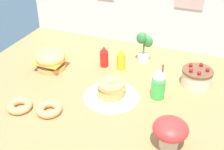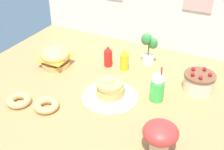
# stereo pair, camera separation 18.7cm
# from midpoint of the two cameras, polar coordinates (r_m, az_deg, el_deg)

# --- Properties ---
(ground_plane) EXTENTS (2.47, 1.98, 0.02)m
(ground_plane) POSITION_cam_midpoint_polar(r_m,az_deg,el_deg) (2.29, 0.92, -4.13)
(ground_plane) COLOR #B27F4C
(doily_mat) EXTENTS (0.43, 0.43, 0.00)m
(doily_mat) POSITION_cam_midpoint_polar(r_m,az_deg,el_deg) (2.27, 2.01, -4.16)
(doily_mat) COLOR white
(doily_mat) RESTS_ON ground_plane
(burger) EXTENTS (0.26, 0.26, 0.19)m
(burger) POSITION_cam_midpoint_polar(r_m,az_deg,el_deg) (2.65, -8.99, 3.42)
(burger) COLOR #DBA859
(burger) RESTS_ON ground_plane
(pancake_stack) EXTENTS (0.33, 0.33, 0.14)m
(pancake_stack) POSITION_cam_midpoint_polar(r_m,az_deg,el_deg) (2.23, 2.06, -3.01)
(pancake_stack) COLOR white
(pancake_stack) RESTS_ON doily_mat
(layer_cake) EXTENTS (0.24, 0.24, 0.18)m
(layer_cake) POSITION_cam_midpoint_polar(r_m,az_deg,el_deg) (2.42, 18.66, -1.37)
(layer_cake) COLOR beige
(layer_cake) RESTS_ON ground_plane
(ketchup_bottle) EXTENTS (0.07, 0.07, 0.20)m
(ketchup_bottle) POSITION_cam_midpoint_polar(r_m,az_deg,el_deg) (2.62, 1.29, 3.52)
(ketchup_bottle) COLOR red
(ketchup_bottle) RESTS_ON ground_plane
(mustard_bottle) EXTENTS (0.07, 0.07, 0.20)m
(mustard_bottle) POSITION_cam_midpoint_polar(r_m,az_deg,el_deg) (2.57, 4.53, 2.83)
(mustard_bottle) COLOR yellow
(mustard_bottle) RESTS_ON ground_plane
(cream_soda_cup) EXTENTS (0.11, 0.11, 0.29)m
(cream_soda_cup) POSITION_cam_midpoint_polar(r_m,az_deg,el_deg) (2.21, 11.21, -2.34)
(cream_soda_cup) COLOR green
(cream_soda_cup) RESTS_ON ground_plane
(donut_pink_glaze) EXTENTS (0.18, 0.18, 0.05)m
(donut_pink_glaze) POSITION_cam_midpoint_polar(r_m,az_deg,el_deg) (2.26, -15.38, -4.81)
(donut_pink_glaze) COLOR tan
(donut_pink_glaze) RESTS_ON ground_plane
(donut_chocolate) EXTENTS (0.18, 0.18, 0.05)m
(donut_chocolate) POSITION_cam_midpoint_polar(r_m,az_deg,el_deg) (2.16, -10.20, -5.87)
(donut_chocolate) COLOR tan
(donut_chocolate) RESTS_ON ground_plane
(potted_plant) EXTENTS (0.14, 0.11, 0.30)m
(potted_plant) POSITION_cam_midpoint_polar(r_m,az_deg,el_deg) (2.66, 9.14, 5.25)
(potted_plant) COLOR white
(potted_plant) RESTS_ON ground_plane
(mushroom_stool) EXTENTS (0.22, 0.22, 0.21)m
(mushroom_stool) POSITION_cam_midpoint_polar(r_m,az_deg,el_deg) (1.79, 12.40, -11.39)
(mushroom_stool) COLOR beige
(mushroom_stool) RESTS_ON ground_plane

